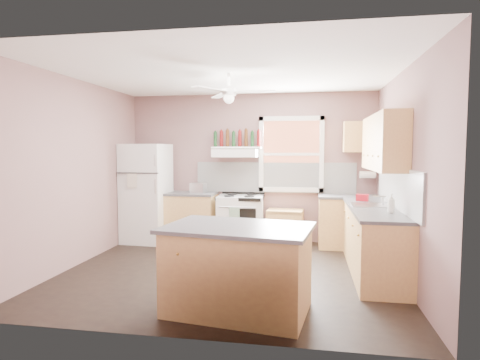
% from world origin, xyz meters
% --- Properties ---
extents(floor, '(4.50, 4.50, 0.00)m').
position_xyz_m(floor, '(0.00, 0.00, 0.00)').
color(floor, black).
rests_on(floor, ground).
extents(ceiling, '(4.50, 4.50, 0.00)m').
position_xyz_m(ceiling, '(0.00, 0.00, 2.70)').
color(ceiling, white).
rests_on(ceiling, ground).
extents(wall_back, '(4.50, 0.05, 2.70)m').
position_xyz_m(wall_back, '(0.00, 2.02, 1.35)').
color(wall_back, '#7B5957').
rests_on(wall_back, ground).
extents(wall_right, '(0.05, 4.00, 2.70)m').
position_xyz_m(wall_right, '(2.27, 0.00, 1.35)').
color(wall_right, '#7B5957').
rests_on(wall_right, ground).
extents(wall_left, '(0.05, 4.00, 2.70)m').
position_xyz_m(wall_left, '(-2.27, 0.00, 1.35)').
color(wall_left, '#7B5957').
rests_on(wall_left, ground).
extents(backsplash_back, '(2.90, 0.03, 0.55)m').
position_xyz_m(backsplash_back, '(0.45, 1.99, 1.18)').
color(backsplash_back, white).
rests_on(backsplash_back, wall_back).
extents(backsplash_right, '(0.03, 2.60, 0.55)m').
position_xyz_m(backsplash_right, '(2.23, 0.30, 1.18)').
color(backsplash_right, white).
rests_on(backsplash_right, wall_right).
extents(window_view, '(1.00, 0.02, 1.20)m').
position_xyz_m(window_view, '(0.75, 1.98, 1.60)').
color(window_view, brown).
rests_on(window_view, wall_back).
extents(window_frame, '(1.16, 0.07, 1.36)m').
position_xyz_m(window_frame, '(0.75, 1.96, 1.60)').
color(window_frame, white).
rests_on(window_frame, wall_back).
extents(refrigerator, '(0.79, 0.77, 1.78)m').
position_xyz_m(refrigerator, '(-1.84, 1.54, 0.89)').
color(refrigerator, white).
rests_on(refrigerator, floor).
extents(base_cabinet_left, '(0.90, 0.60, 0.86)m').
position_xyz_m(base_cabinet_left, '(-1.06, 1.70, 0.43)').
color(base_cabinet_left, tan).
rests_on(base_cabinet_left, floor).
extents(counter_left, '(0.92, 0.62, 0.04)m').
position_xyz_m(counter_left, '(-1.06, 1.70, 0.88)').
color(counter_left, '#434346').
rests_on(counter_left, base_cabinet_left).
extents(toaster, '(0.31, 0.23, 0.18)m').
position_xyz_m(toaster, '(-0.90, 1.67, 0.99)').
color(toaster, silver).
rests_on(toaster, counter_left).
extents(stove, '(0.84, 0.70, 0.86)m').
position_xyz_m(stove, '(-0.13, 1.70, 0.43)').
color(stove, white).
rests_on(stove, floor).
extents(range_hood, '(0.78, 0.50, 0.14)m').
position_xyz_m(range_hood, '(-0.23, 1.75, 1.62)').
color(range_hood, white).
rests_on(range_hood, wall_back).
extents(bottle_shelf, '(0.90, 0.26, 0.03)m').
position_xyz_m(bottle_shelf, '(-0.23, 1.87, 1.72)').
color(bottle_shelf, white).
rests_on(bottle_shelf, range_hood).
extents(cart, '(0.64, 0.45, 0.62)m').
position_xyz_m(cart, '(0.66, 1.75, 0.31)').
color(cart, tan).
rests_on(cart, floor).
extents(base_cabinet_corner, '(1.00, 0.60, 0.86)m').
position_xyz_m(base_cabinet_corner, '(1.75, 1.70, 0.43)').
color(base_cabinet_corner, tan).
rests_on(base_cabinet_corner, floor).
extents(base_cabinet_right, '(0.60, 2.20, 0.86)m').
position_xyz_m(base_cabinet_right, '(1.95, 0.30, 0.43)').
color(base_cabinet_right, tan).
rests_on(base_cabinet_right, floor).
extents(counter_corner, '(1.02, 0.62, 0.04)m').
position_xyz_m(counter_corner, '(1.75, 1.70, 0.88)').
color(counter_corner, '#434346').
rests_on(counter_corner, base_cabinet_corner).
extents(counter_right, '(0.62, 2.22, 0.04)m').
position_xyz_m(counter_right, '(1.94, 0.30, 0.88)').
color(counter_right, '#434346').
rests_on(counter_right, base_cabinet_right).
extents(sink, '(0.55, 0.45, 0.03)m').
position_xyz_m(sink, '(1.94, 0.50, 0.90)').
color(sink, silver).
rests_on(sink, counter_right).
extents(faucet, '(0.03, 0.03, 0.14)m').
position_xyz_m(faucet, '(2.10, 0.50, 0.97)').
color(faucet, silver).
rests_on(faucet, sink).
extents(upper_cabinet_right, '(0.33, 1.80, 0.76)m').
position_xyz_m(upper_cabinet_right, '(2.08, 0.50, 1.78)').
color(upper_cabinet_right, tan).
rests_on(upper_cabinet_right, wall_right).
extents(upper_cabinet_corner, '(0.60, 0.33, 0.52)m').
position_xyz_m(upper_cabinet_corner, '(1.95, 1.83, 1.90)').
color(upper_cabinet_corner, tan).
rests_on(upper_cabinet_corner, wall_back).
extents(paper_towel, '(0.26, 0.12, 0.12)m').
position_xyz_m(paper_towel, '(2.07, 1.86, 1.25)').
color(paper_towel, white).
rests_on(paper_towel, wall_back).
extents(island, '(1.51, 1.07, 0.86)m').
position_xyz_m(island, '(0.36, -1.31, 0.43)').
color(island, tan).
rests_on(island, floor).
extents(island_top, '(1.61, 1.17, 0.04)m').
position_xyz_m(island_top, '(0.36, -1.31, 0.88)').
color(island_top, '#434346').
rests_on(island_top, island).
extents(ceiling_fan_hub, '(0.20, 0.20, 0.08)m').
position_xyz_m(ceiling_fan_hub, '(0.00, 0.00, 2.45)').
color(ceiling_fan_hub, white).
rests_on(ceiling_fan_hub, ceiling).
extents(soap_bottle, '(0.12, 0.12, 0.24)m').
position_xyz_m(soap_bottle, '(2.08, -0.18, 1.02)').
color(soap_bottle, silver).
rests_on(soap_bottle, counter_right).
extents(red_caddy, '(0.21, 0.16, 0.10)m').
position_xyz_m(red_caddy, '(1.88, 1.01, 0.95)').
color(red_caddy, '#A80E1A').
rests_on(red_caddy, counter_right).
extents(wine_bottles, '(0.86, 0.06, 0.31)m').
position_xyz_m(wine_bottles, '(-0.23, 1.87, 1.88)').
color(wine_bottles, '#143819').
rests_on(wine_bottles, bottle_shelf).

